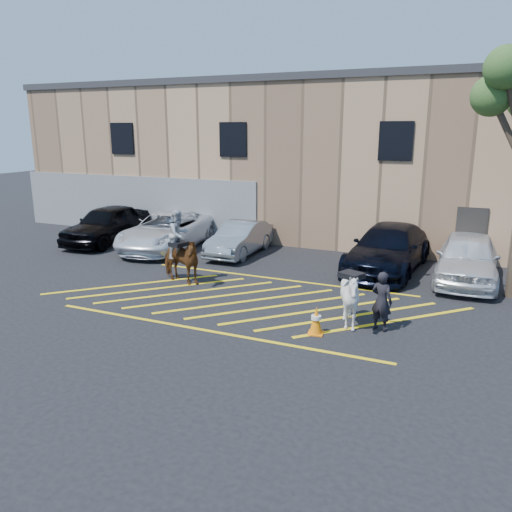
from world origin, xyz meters
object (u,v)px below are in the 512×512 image
at_px(car_white_suv, 467,258).
at_px(saddled_white, 351,298).
at_px(car_silver_sedan, 240,238).
at_px(handler, 382,301).
at_px(car_black_suv, 107,224).
at_px(car_white_pickup, 167,231).
at_px(car_blue_suv, 388,249).
at_px(traffic_cone, 316,320).
at_px(mounted_bay, 179,254).

distance_m(car_white_suv, saddled_white, 6.23).
bearing_deg(car_silver_sedan, handler, -41.34).
bearing_deg(car_silver_sedan, car_black_suv, -177.21).
height_order(car_white_pickup, car_blue_suv, car_blue_suv).
bearing_deg(car_white_suv, traffic_cone, -117.54).
relative_size(car_silver_sedan, car_white_suv, 0.84).
distance_m(car_white_suv, traffic_cone, 7.24).
distance_m(car_blue_suv, mounted_bay, 7.57).
xyz_separation_m(car_white_suv, handler, (-1.92, -5.47, -0.04)).
xyz_separation_m(car_black_suv, car_silver_sedan, (6.51, 0.39, -0.18)).
bearing_deg(car_white_pickup, car_black_suv, 174.11).
xyz_separation_m(car_black_suv, car_white_suv, (15.20, 0.03, -0.02)).
bearing_deg(car_blue_suv, car_silver_sedan, -175.09).
height_order(car_black_suv, car_silver_sedan, car_black_suv).
bearing_deg(car_white_pickup, car_white_suv, -6.63).
xyz_separation_m(car_white_suv, saddled_white, (-2.69, -5.62, -0.02)).
bearing_deg(car_blue_suv, saddled_white, -85.09).
relative_size(car_blue_suv, car_white_suv, 1.16).
relative_size(handler, saddled_white, 0.84).
height_order(car_white_pickup, handler, same).
height_order(car_silver_sedan, saddled_white, saddled_white).
xyz_separation_m(handler, mounted_bay, (-6.93, 1.43, 0.22)).
relative_size(car_black_suv, saddled_white, 2.69).
distance_m(car_white_pickup, mounted_bay, 5.15).
bearing_deg(handler, car_white_pickup, -9.41).
xyz_separation_m(car_black_suv, handler, (13.28, -5.44, -0.07)).
bearing_deg(mounted_bay, car_blue_suv, 35.43).
bearing_deg(handler, saddled_white, 30.07).
bearing_deg(saddled_white, car_white_suv, 64.39).
bearing_deg(handler, car_blue_suv, -63.50).
height_order(car_black_suv, car_white_suv, car_black_suv).
bearing_deg(car_silver_sedan, car_white_pickup, -174.63).
xyz_separation_m(car_black_suv, car_blue_suv, (12.52, 0.38, -0.03)).
bearing_deg(traffic_cone, car_silver_sedan, 128.24).
bearing_deg(saddled_white, traffic_cone, -131.45).
xyz_separation_m(car_blue_suv, saddled_white, (-0.01, -5.96, -0.01)).
distance_m(car_silver_sedan, traffic_cone, 8.60).
bearing_deg(car_white_pickup, saddled_white, -37.68).
relative_size(car_white_pickup, car_white_suv, 1.16).
xyz_separation_m(car_white_pickup, car_white_suv, (12.02, -0.01, 0.04)).
xyz_separation_m(car_white_pickup, traffic_cone, (8.65, -6.40, -0.42)).
xyz_separation_m(mounted_bay, traffic_cone, (5.47, -2.35, -0.64)).
distance_m(car_silver_sedan, saddled_white, 8.47).
bearing_deg(car_black_suv, traffic_cone, -31.86).
height_order(handler, saddled_white, saddled_white).
relative_size(saddled_white, traffic_cone, 2.54).
relative_size(car_blue_suv, saddled_white, 3.04).
distance_m(mounted_bay, saddled_white, 6.35).
relative_size(car_silver_sedan, saddled_white, 2.20).
height_order(car_white_pickup, mounted_bay, mounted_bay).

